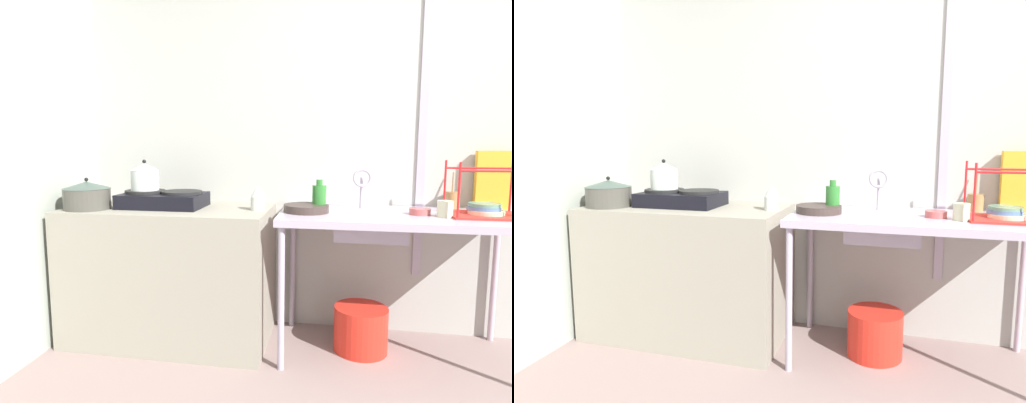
# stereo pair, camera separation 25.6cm
# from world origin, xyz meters

# --- Properties ---
(wall_back) EXTENTS (5.54, 0.10, 2.63)m
(wall_back) POSITION_xyz_m (0.00, 1.65, 1.31)
(wall_back) COLOR #AEAEA7
(wall_back) RESTS_ON ground
(wall_metal_strip) EXTENTS (0.05, 0.01, 2.10)m
(wall_metal_strip) POSITION_xyz_m (-0.15, 1.59, 1.45)
(wall_metal_strip) COLOR #AFA3B6
(counter_concrete) EXTENTS (1.25, 0.68, 0.84)m
(counter_concrete) POSITION_xyz_m (-1.70, 1.26, 0.42)
(counter_concrete) COLOR gray
(counter_concrete) RESTS_ON ground
(counter_sink) EXTENTS (1.34, 0.68, 0.84)m
(counter_sink) POSITION_xyz_m (-0.32, 1.26, 0.78)
(counter_sink) COLOR #AFA3B6
(counter_sink) RESTS_ON ground
(stove) EXTENTS (0.51, 0.34, 0.10)m
(stove) POSITION_xyz_m (-1.74, 1.26, 0.89)
(stove) COLOR black
(stove) RESTS_ON counter_concrete
(pot_on_left_burner) EXTENTS (0.18, 0.18, 0.19)m
(pot_on_left_burner) POSITION_xyz_m (-1.86, 1.26, 1.03)
(pot_on_left_burner) COLOR silver
(pot_on_left_burner) RESTS_ON stove
(pot_beside_stove) EXTENTS (0.28, 0.28, 0.19)m
(pot_beside_stove) POSITION_xyz_m (-2.16, 1.10, 0.93)
(pot_beside_stove) COLOR #4A4841
(pot_beside_stove) RESTS_ON counter_concrete
(percolator) EXTENTS (0.08, 0.08, 0.15)m
(percolator) POSITION_xyz_m (-1.14, 1.24, 0.91)
(percolator) COLOR silver
(percolator) RESTS_ON counter_concrete
(sink_basin) EXTENTS (0.39, 0.34, 0.14)m
(sink_basin) POSITION_xyz_m (-0.49, 1.24, 0.77)
(sink_basin) COLOR #AFA3B6
(sink_basin) RESTS_ON counter_sink
(faucet) EXTENTS (0.11, 0.07, 0.25)m
(faucet) POSITION_xyz_m (-0.52, 1.40, 1.01)
(faucet) COLOR #AFA3B6
(faucet) RESTS_ON counter_sink
(frying_pan) EXTENTS (0.26, 0.26, 0.04)m
(frying_pan) POSITION_xyz_m (-0.85, 1.22, 0.86)
(frying_pan) COLOR #3A2E2A
(frying_pan) RESTS_ON counter_sink
(dish_rack) EXTENTS (0.37, 0.31, 0.30)m
(dish_rack) POSITION_xyz_m (0.12, 1.25, 0.88)
(dish_rack) COLOR red
(dish_rack) RESTS_ON counter_sink
(cup_by_rack) EXTENTS (0.08, 0.08, 0.09)m
(cup_by_rack) POSITION_xyz_m (-0.10, 1.18, 0.89)
(cup_by_rack) COLOR beige
(cup_by_rack) RESTS_ON counter_sink
(small_bowl_on_drainboard) EXTENTS (0.11, 0.11, 0.04)m
(small_bowl_on_drainboard) POSITION_xyz_m (-0.21, 1.24, 0.86)
(small_bowl_on_drainboard) COLOR #BB514F
(small_bowl_on_drainboard) RESTS_ON counter_sink
(bottle_by_sink) EXTENTS (0.08, 0.08, 0.19)m
(bottle_by_sink) POSITION_xyz_m (-0.77, 1.27, 0.92)
(bottle_by_sink) COLOR #2D762E
(bottle_by_sink) RESTS_ON counter_sink
(cereal_box) EXTENTS (0.19, 0.06, 0.35)m
(cereal_box) POSITION_xyz_m (0.25, 1.55, 1.02)
(cereal_box) COLOR gold
(cereal_box) RESTS_ON counter_sink
(utensil_jar) EXTENTS (0.09, 0.09, 0.22)m
(utensil_jar) POSITION_xyz_m (0.03, 1.54, 0.89)
(utensil_jar) COLOR #9A7444
(utensil_jar) RESTS_ON counter_sink
(bucket_on_floor) EXTENTS (0.32, 0.32, 0.27)m
(bucket_on_floor) POSITION_xyz_m (-0.51, 1.27, 0.13)
(bucket_on_floor) COLOR red
(bucket_on_floor) RESTS_ON ground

